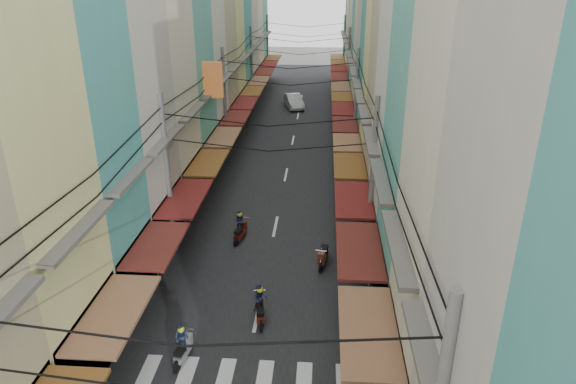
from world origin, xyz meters
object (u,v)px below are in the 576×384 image
at_px(white_car, 294,108).
at_px(bicycle, 438,318).
at_px(market_umbrella, 436,358).
at_px(traffic_sign, 371,248).

distance_m(white_car, bicycle, 35.98).
height_order(bicycle, market_umbrella, market_umbrella).
distance_m(white_car, traffic_sign, 33.43).
bearing_deg(bicycle, market_umbrella, 170.86).
height_order(white_car, traffic_sign, traffic_sign).
bearing_deg(bicycle, white_car, 18.20).
bearing_deg(market_umbrella, bicycle, 75.70).
bearing_deg(white_car, market_umbrella, -95.40).
bearing_deg(market_umbrella, white_car, 99.73).
bearing_deg(white_car, traffic_sign, -95.82).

